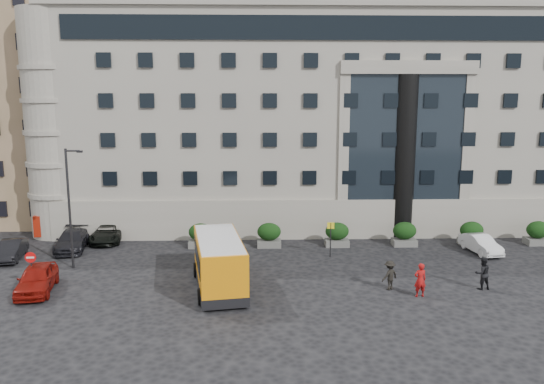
{
  "coord_description": "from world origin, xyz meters",
  "views": [
    {
      "loc": [
        0.28,
        -31.3,
        11.22
      ],
      "look_at": [
        1.3,
        3.52,
        5.0
      ],
      "focal_mm": 35.0,
      "sensor_mm": 36.0,
      "label": 1
    }
  ],
  "objects": [
    {
      "name": "street_lamp",
      "position": [
        -11.94,
        3.0,
        4.37
      ],
      "size": [
        1.16,
        0.18,
        8.0
      ],
      "color": "#262628",
      "rests_on": "ground"
    },
    {
      "name": "pedestrian_a",
      "position": [
        9.56,
        -2.78,
        0.99
      ],
      "size": [
        0.78,
        0.57,
        1.98
      ],
      "primitive_type": "imported",
      "rotation": [
        0.0,
        0.0,
        3.28
      ],
      "color": "#A41010",
      "rests_on": "ground"
    },
    {
      "name": "ground",
      "position": [
        0.0,
        0.0,
        0.0
      ],
      "size": [
        120.0,
        120.0,
        0.0
      ],
      "primitive_type": "plane",
      "color": "black",
      "rests_on": "ground"
    },
    {
      "name": "bus_stop_sign",
      "position": [
        5.5,
        5.0,
        1.73
      ],
      "size": [
        0.5,
        0.08,
        2.52
      ],
      "color": "#262628",
      "rests_on": "ground"
    },
    {
      "name": "hedge_b",
      "position": [
        1.2,
        7.8,
        0.93
      ],
      "size": [
        1.8,
        1.26,
        1.84
      ],
      "color": "#565653",
      "rests_on": "ground"
    },
    {
      "name": "minibus",
      "position": [
        -1.98,
        -1.08,
        1.7
      ],
      "size": [
        3.73,
        7.72,
        3.09
      ],
      "rotation": [
        0.0,
        0.0,
        0.16
      ],
      "color": "orange",
      "rests_on": "ground"
    },
    {
      "name": "entrance_column",
      "position": [
        12.0,
        10.3,
        6.5
      ],
      "size": [
        1.8,
        1.8,
        13.0
      ],
      "primitive_type": "cylinder",
      "color": "black",
      "rests_on": "ground"
    },
    {
      "name": "hedge_a",
      "position": [
        -4.0,
        7.8,
        0.93
      ],
      "size": [
        1.8,
        1.26,
        1.84
      ],
      "color": "#565653",
      "rests_on": "ground"
    },
    {
      "name": "parked_car_c",
      "position": [
        -13.55,
        7.4,
        0.72
      ],
      "size": [
        2.73,
        5.21,
        1.44
      ],
      "primitive_type": "imported",
      "rotation": [
        0.0,
        0.0,
        0.15
      ],
      "color": "black",
      "rests_on": "ground"
    },
    {
      "name": "no_entry_sign",
      "position": [
        -13.0,
        -1.04,
        1.65
      ],
      "size": [
        0.64,
        0.16,
        2.32
      ],
      "color": "#262628",
      "rests_on": "ground"
    },
    {
      "name": "hedge_f",
      "position": [
        22.0,
        7.8,
        0.93
      ],
      "size": [
        1.8,
        1.26,
        1.84
      ],
      "color": "#565653",
      "rests_on": "ground"
    },
    {
      "name": "apartment_far",
      "position": [
        -27.0,
        38.0,
        11.0
      ],
      "size": [
        13.0,
        13.0,
        22.0
      ],
      "primitive_type": "cube",
      "color": "#80694A",
      "rests_on": "ground"
    },
    {
      "name": "red_truck",
      "position": [
        -16.73,
        12.8,
        1.42
      ],
      "size": [
        3.04,
        5.44,
        2.78
      ],
      "rotation": [
        0.0,
        0.0,
        0.15
      ],
      "color": "maroon",
      "rests_on": "ground"
    },
    {
      "name": "parked_car_b",
      "position": [
        -17.0,
        5.11,
        0.67
      ],
      "size": [
        2.09,
        4.25,
        1.34
      ],
      "primitive_type": "imported",
      "rotation": [
        0.0,
        0.0,
        0.17
      ],
      "color": "black",
      "rests_on": "ground"
    },
    {
      "name": "hedge_d",
      "position": [
        11.6,
        7.8,
        0.93
      ],
      "size": [
        1.8,
        1.26,
        1.84
      ],
      "color": "#565653",
      "rests_on": "ground"
    },
    {
      "name": "hedge_e",
      "position": [
        16.8,
        7.8,
        0.93
      ],
      "size": [
        1.8,
        1.26,
        1.84
      ],
      "color": "#565653",
      "rests_on": "ground"
    },
    {
      "name": "pedestrian_c",
      "position": [
        8.1,
        -1.61,
        0.89
      ],
      "size": [
        1.32,
        1.17,
        1.77
      ],
      "primitive_type": "imported",
      "rotation": [
        0.0,
        0.0,
        3.7
      ],
      "color": "black",
      "rests_on": "ground"
    },
    {
      "name": "hedge_c",
      "position": [
        6.4,
        7.8,
        0.93
      ],
      "size": [
        1.8,
        1.26,
        1.84
      ],
      "color": "#565653",
      "rests_on": "ground"
    },
    {
      "name": "pedestrian_b",
      "position": [
        13.61,
        -1.69,
        0.97
      ],
      "size": [
        1.04,
        0.86,
        1.95
      ],
      "primitive_type": "imported",
      "rotation": [
        0.0,
        0.0,
        3.28
      ],
      "color": "black",
      "rests_on": "ground"
    },
    {
      "name": "parked_car_a",
      "position": [
        -12.6,
        -1.37,
        0.79
      ],
      "size": [
        2.64,
        4.9,
        1.58
      ],
      "primitive_type": "imported",
      "rotation": [
        0.0,
        0.0,
        0.17
      ],
      "color": "maroon",
      "rests_on": "ground"
    },
    {
      "name": "parked_car_d",
      "position": [
        -11.5,
        9.69,
        0.67
      ],
      "size": [
        2.55,
        4.98,
        1.35
      ],
      "primitive_type": "imported",
      "rotation": [
        0.0,
        0.0,
        0.07
      ],
      "color": "black",
      "rests_on": "ground"
    },
    {
      "name": "white_taxi",
      "position": [
        16.66,
        5.73,
        0.66
      ],
      "size": [
        2.01,
        4.18,
        1.32
      ],
      "primitive_type": "imported",
      "rotation": [
        0.0,
        0.0,
        0.16
      ],
      "color": "silver",
      "rests_on": "ground"
    },
    {
      "name": "civic_building",
      "position": [
        6.0,
        22.0,
        9.0
      ],
      "size": [
        44.0,
        24.0,
        18.0
      ],
      "primitive_type": "cube",
      "color": "gray",
      "rests_on": "ground"
    }
  ]
}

